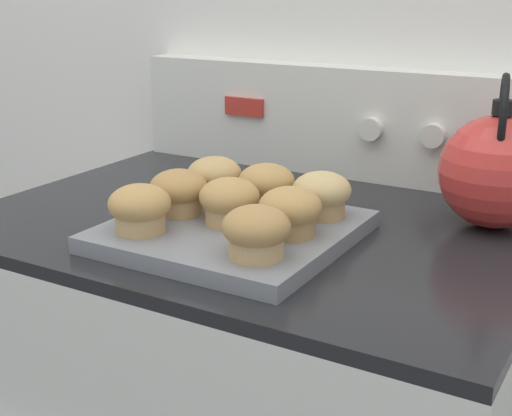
{
  "coord_description": "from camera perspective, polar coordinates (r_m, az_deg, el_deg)",
  "views": [
    {
      "loc": [
        0.49,
        -0.53,
        1.22
      ],
      "look_at": [
        0.05,
        0.22,
        0.94
      ],
      "focal_mm": 50.0,
      "sensor_mm": 36.0,
      "label": 1
    }
  ],
  "objects": [
    {
      "name": "muffin_r1_c2",
      "position": [
        0.89,
        2.74,
        -0.26
      ],
      "size": [
        0.08,
        0.08,
        0.06
      ],
      "color": "#A37A4C",
      "rests_on": "muffin_pan"
    },
    {
      "name": "muffin_r0_c2",
      "position": [
        0.81,
        0.02,
        -1.91
      ],
      "size": [
        0.08,
        0.08,
        0.06
      ],
      "color": "tan",
      "rests_on": "muffin_pan"
    },
    {
      "name": "muffin_pan",
      "position": [
        0.94,
        -1.89,
        -1.86
      ],
      "size": [
        0.3,
        0.3,
        0.02
      ],
      "color": "slate",
      "rests_on": "stove_range"
    },
    {
      "name": "muffin_r1_c0",
      "position": [
        0.97,
        -6.2,
        1.31
      ],
      "size": [
        0.08,
        0.08,
        0.06
      ],
      "color": "tan",
      "rests_on": "muffin_pan"
    },
    {
      "name": "muffin_r0_c0",
      "position": [
        0.91,
        -9.29,
        -0.02
      ],
      "size": [
        0.08,
        0.08,
        0.06
      ],
      "color": "tan",
      "rests_on": "muffin_pan"
    },
    {
      "name": "control_panel",
      "position": [
        1.25,
        6.79,
        6.89
      ],
      "size": [
        0.78,
        0.07,
        0.19
      ],
      "color": "silver",
      "rests_on": "stove_range"
    },
    {
      "name": "muffin_r1_c1",
      "position": [
        0.93,
        -2.14,
        0.56
      ],
      "size": [
        0.08,
        0.08,
        0.06
      ],
      "color": "tan",
      "rests_on": "muffin_pan"
    },
    {
      "name": "tea_kettle",
      "position": [
        1.03,
        18.68,
        2.96
      ],
      "size": [
        0.16,
        0.19,
        0.21
      ],
      "color": "red",
      "rests_on": "stove_range"
    },
    {
      "name": "muffin_r2_c2",
      "position": [
        0.96,
        5.27,
        1.11
      ],
      "size": [
        0.08,
        0.08,
        0.06
      ],
      "color": "tan",
      "rests_on": "muffin_pan"
    },
    {
      "name": "muffin_r2_c1",
      "position": [
        1.0,
        0.84,
        1.83
      ],
      "size": [
        0.08,
        0.08,
        0.06
      ],
      "color": "olive",
      "rests_on": "muffin_pan"
    },
    {
      "name": "muffin_r2_c0",
      "position": [
        1.04,
        -3.34,
        2.45
      ],
      "size": [
        0.08,
        0.08,
        0.06
      ],
      "color": "olive",
      "rests_on": "muffin_pan"
    }
  ]
}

